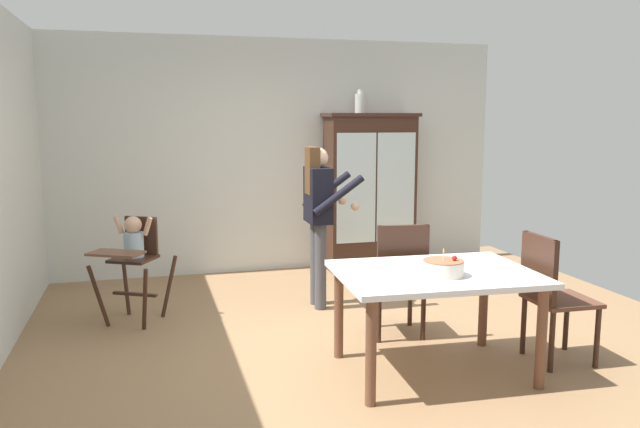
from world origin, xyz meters
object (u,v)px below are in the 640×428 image
Objects in this scene: adult_person at (319,207)px; dining_chair_right_end at (550,289)px; birthday_cake at (443,268)px; ceramic_vase at (361,103)px; china_cabinet at (370,191)px; dining_table at (435,284)px; high_chair_with_toddler at (133,250)px; dining_chair_far_side at (399,272)px.

adult_person is 1.59× the size of dining_chair_right_end.
birthday_cake is 0.94m from dining_chair_right_end.
ceramic_vase reaches higher than birthday_cake.
china_cabinet is at bearing 7.07° from dining_chair_right_end.
dining_table is at bearing -167.86° from adult_person.
ceramic_vase is 3.47m from birthday_cake.
dining_table is at bearing -10.96° from high_chair_with_toddler.
high_chair_with_toddler is (-2.69, -1.35, -0.28)m from china_cabinet.
dining_chair_right_end is (2.96, -1.79, -0.10)m from high_chair_with_toddler.
high_chair_with_toddler is 0.99× the size of dining_chair_right_end.
birthday_cake is at bearing 94.23° from dining_chair_far_side.
china_cabinet is at bearing -1.67° from ceramic_vase.
birthday_cake is at bearing -13.12° from high_chair_with_toddler.
dining_chair_far_side reaches higher than high_chair_with_toddler.
dining_table is at bearing 89.03° from dining_chair_right_end.
china_cabinet is 1.93× the size of dining_chair_right_end.
dining_table is (2.06, -1.73, -0.01)m from high_chair_with_toddler.
china_cabinet is 1.93× the size of dining_chair_far_side.
china_cabinet is 3.29m from birthday_cake.
dining_chair_far_side is 1.00× the size of dining_chair_right_end.
china_cabinet is 6.60× the size of birthday_cake.
dining_chair_right_end is (0.90, 0.08, -0.24)m from birthday_cake.
birthday_cake is at bearing -101.29° from china_cabinet.
dining_chair_far_side and dining_chair_right_end have the same top height.
birthday_cake is (-0.01, -0.13, 0.15)m from dining_table.
adult_person is (-0.88, -1.35, -1.00)m from ceramic_vase.
adult_person is 5.47× the size of birthday_cake.
birthday_cake is at bearing -168.85° from adult_person.
dining_chair_far_side is at bearing 87.33° from birthday_cake.
dining_table is at bearing -101.65° from china_cabinet.
high_chair_with_toddler is 2.69m from dining_table.
dining_table is 0.20m from birthday_cake.
ceramic_vase is at bearing 57.03° from high_chair_with_toddler.
china_cabinet is 1.31× the size of dining_table.
ceramic_vase reaches higher than dining_table.
china_cabinet reaches higher than birthday_cake.
china_cabinet reaches higher than dining_chair_far_side.
ceramic_vase is at bearing 80.90° from birthday_cake.
dining_chair_far_side is (0.04, 0.85, -0.24)m from birthday_cake.
birthday_cake is 0.29× the size of dining_chair_right_end.
high_chair_with_toddler is at bearing -18.94° from dining_chair_far_side.
birthday_cake is (0.36, -1.87, -0.17)m from adult_person.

